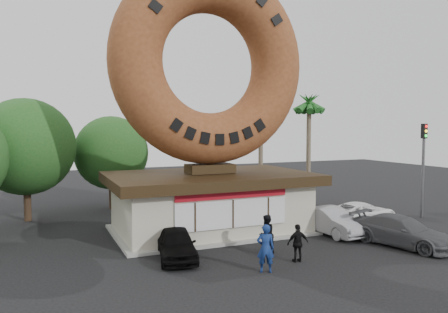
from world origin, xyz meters
TOP-DOWN VIEW (x-y plane):
  - ground at (0.00, 0.00)m, footprint 90.00×90.00m
  - donut_shop at (0.00, 5.98)m, footprint 11.20×7.20m
  - giant_donut at (0.00, 6.00)m, footprint 11.11×2.83m
  - tree_west at (-9.50, 13.00)m, footprint 6.00×6.00m
  - tree_mid at (-4.00, 15.00)m, footprint 5.20×5.20m
  - palm_near at (7.50, 14.00)m, footprint 2.60×2.60m
  - palm_far at (11.00, 12.50)m, footprint 2.60×2.60m
  - street_lamp at (-1.86, 16.00)m, footprint 2.11×0.20m
  - traffic_signal at (14.00, 3.99)m, footprint 0.30×0.38m
  - person_left at (-0.51, -1.38)m, footprint 0.85×0.72m
  - person_center at (0.75, 0.83)m, footprint 1.09×0.99m
  - person_right at (1.44, -0.76)m, footprint 1.02×0.54m
  - car_black at (-3.28, 1.78)m, footprint 2.34×4.21m
  - car_silver at (5.80, 2.69)m, footprint 1.87×4.52m
  - car_grey at (7.58, -0.63)m, footprint 3.39×5.41m
  - car_white at (9.22, 4.18)m, footprint 4.91×2.77m

SIDE VIEW (x-z plane):
  - ground at x=0.00m, z-range 0.00..0.00m
  - car_white at x=9.22m, z-range 0.00..1.30m
  - car_black at x=-3.28m, z-range 0.00..1.35m
  - car_silver at x=5.80m, z-range 0.00..1.45m
  - car_grey at x=7.58m, z-range 0.00..1.46m
  - person_right at x=1.44m, z-range 0.00..1.66m
  - person_center at x=0.75m, z-range 0.00..1.83m
  - person_left at x=-0.51m, z-range 0.00..1.97m
  - donut_shop at x=0.00m, z-range -0.13..3.67m
  - traffic_signal at x=14.00m, z-range 0.83..6.90m
  - tree_mid at x=-4.00m, z-range 0.70..7.33m
  - street_lamp at x=-1.86m, z-range 0.48..8.48m
  - tree_west at x=-9.50m, z-range 0.82..8.47m
  - palm_far at x=11.00m, z-range 3.11..11.86m
  - palm_near at x=7.50m, z-range 3.54..13.29m
  - giant_donut at x=0.00m, z-range 3.80..14.91m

